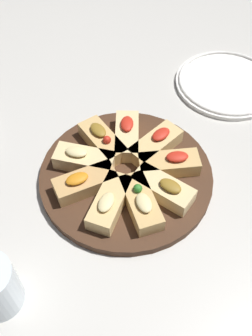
# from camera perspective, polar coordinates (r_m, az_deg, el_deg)

# --- Properties ---
(ground_plane) EXTENTS (3.00, 3.00, 0.00)m
(ground_plane) POSITION_cam_1_polar(r_m,az_deg,el_deg) (0.78, 0.00, -1.49)
(ground_plane) COLOR beige
(serving_board) EXTENTS (0.34, 0.34, 0.02)m
(serving_board) POSITION_cam_1_polar(r_m,az_deg,el_deg) (0.77, 0.00, -1.11)
(serving_board) COLOR #422819
(serving_board) RESTS_ON ground_plane
(focaccia_slice_0) EXTENTS (0.09, 0.13, 0.04)m
(focaccia_slice_0) POSITION_cam_1_polar(r_m,az_deg,el_deg) (0.70, 2.17, -5.00)
(focaccia_slice_0) COLOR tan
(focaccia_slice_0) RESTS_ON serving_board
(focaccia_slice_1) EXTENTS (0.12, 0.10, 0.04)m
(focaccia_slice_1) POSITION_cam_1_polar(r_m,az_deg,el_deg) (0.72, 5.43, -2.98)
(focaccia_slice_1) COLOR #E5C689
(focaccia_slice_1) RESTS_ON serving_board
(focaccia_slice_2) EXTENTS (0.12, 0.07, 0.04)m
(focaccia_slice_2) POSITION_cam_1_polar(r_m,az_deg,el_deg) (0.76, 6.31, 0.62)
(focaccia_slice_2) COLOR tan
(focaccia_slice_2) RESTS_ON serving_board
(focaccia_slice_3) EXTENTS (0.11, 0.12, 0.04)m
(focaccia_slice_3) POSITION_cam_1_polar(r_m,az_deg,el_deg) (0.79, 4.34, 3.44)
(focaccia_slice_3) COLOR #DBB775
(focaccia_slice_3) RESTS_ON serving_board
(focaccia_slice_4) EXTENTS (0.06, 0.12, 0.04)m
(focaccia_slice_4) POSITION_cam_1_polar(r_m,az_deg,el_deg) (0.80, 0.13, 4.79)
(focaccia_slice_4) COLOR #E5C689
(focaccia_slice_4) RESTS_ON serving_board
(focaccia_slice_5) EXTENTS (0.11, 0.12, 0.04)m
(focaccia_slice_5) POSITION_cam_1_polar(r_m,az_deg,el_deg) (0.80, -3.45, 3.99)
(focaccia_slice_5) COLOR tan
(focaccia_slice_5) RESTS_ON serving_board
(focaccia_slice_6) EXTENTS (0.12, 0.06, 0.04)m
(focaccia_slice_6) POSITION_cam_1_polar(r_m,az_deg,el_deg) (0.77, -6.11, 1.24)
(focaccia_slice_6) COLOR #E5C689
(focaccia_slice_6) RESTS_ON serving_board
(focaccia_slice_7) EXTENTS (0.12, 0.10, 0.04)m
(focaccia_slice_7) POSITION_cam_1_polar(r_m,az_deg,el_deg) (0.73, -5.98, -2.11)
(focaccia_slice_7) COLOR tan
(focaccia_slice_7) RESTS_ON serving_board
(focaccia_slice_8) EXTENTS (0.07, 0.12, 0.04)m
(focaccia_slice_8) POSITION_cam_1_polar(r_m,az_deg,el_deg) (0.71, -2.40, -4.98)
(focaccia_slice_8) COLOR #DBB775
(focaccia_slice_8) RESTS_ON serving_board
(plate_right) EXTENTS (0.25, 0.25, 0.02)m
(plate_right) POSITION_cam_1_polar(r_m,az_deg,el_deg) (1.00, 14.49, 11.92)
(plate_right) COLOR white
(plate_right) RESTS_ON ground_plane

